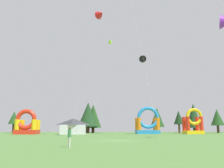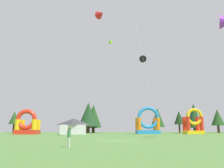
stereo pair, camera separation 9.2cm
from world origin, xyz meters
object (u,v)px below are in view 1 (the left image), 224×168
at_px(kite_black_delta, 143,59).
at_px(kite_red_delta, 100,14).
at_px(inflatable_blue_arch, 148,124).
at_px(inflatable_red_slide, 193,124).
at_px(festival_tent, 73,126).
at_px(kite_lime_box, 110,43).
at_px(person_far_side, 69,135).
at_px(inflatable_orange_dome, 27,126).

height_order(kite_black_delta, kite_red_delta, kite_red_delta).
relative_size(kite_black_delta, inflatable_blue_arch, 2.72).
height_order(inflatable_red_slide, festival_tent, inflatable_red_slide).
height_order(kite_red_delta, kite_lime_box, kite_red_delta).
distance_m(kite_black_delta, inflatable_red_slide, 21.80).
bearing_deg(kite_black_delta, person_far_side, -111.59).
relative_size(inflatable_blue_arch, festival_tent, 1.17).
distance_m(inflatable_blue_arch, inflatable_red_slide, 11.89).
height_order(kite_red_delta, inflatable_blue_arch, kite_red_delta).
distance_m(kite_red_delta, person_far_side, 37.84).
xyz_separation_m(person_far_side, inflatable_blue_arch, (15.98, 41.31, 1.60)).
distance_m(kite_lime_box, festival_tent, 25.18).
distance_m(kite_red_delta, inflatable_orange_dome, 32.99).
distance_m(kite_black_delta, inflatable_orange_dome, 33.68).
bearing_deg(kite_red_delta, festival_tent, 119.35).
bearing_deg(inflatable_red_slide, kite_red_delta, -154.52).
height_order(kite_lime_box, inflatable_orange_dome, kite_lime_box).
relative_size(person_far_side, inflatable_blue_arch, 0.24).
distance_m(kite_black_delta, festival_tent, 24.27).
distance_m(person_far_side, inflatable_orange_dome, 42.89).
bearing_deg(person_far_side, kite_lime_box, -42.83).
relative_size(person_far_side, festival_tent, 0.28).
bearing_deg(festival_tent, inflatable_red_slide, 0.84).
relative_size(inflatable_red_slide, festival_tent, 1.08).
height_order(inflatable_blue_arch, inflatable_red_slide, inflatable_blue_arch).
bearing_deg(kite_red_delta, inflatable_blue_arch, 46.30).
bearing_deg(inflatable_blue_arch, kite_lime_box, 179.98).
xyz_separation_m(inflatable_orange_dome, festival_tent, (11.73, -1.08, -0.20)).
bearing_deg(kite_red_delta, kite_black_delta, 32.79).
height_order(kite_lime_box, inflatable_red_slide, kite_lime_box).
bearing_deg(kite_red_delta, kite_lime_box, 77.84).
relative_size(kite_lime_box, person_far_side, 15.02).
bearing_deg(inflatable_orange_dome, kite_lime_box, 3.39).
relative_size(kite_black_delta, person_far_side, 11.37).
xyz_separation_m(person_far_side, inflatable_red_slide, (27.72, 39.45, 1.55)).
bearing_deg(inflatable_orange_dome, inflatable_blue_arch, 2.29).
height_order(kite_red_delta, festival_tent, kite_red_delta).
bearing_deg(inflatable_blue_arch, inflatable_red_slide, -9.04).
xyz_separation_m(kite_red_delta, person_far_side, (-2.88, -27.61, -25.71)).
bearing_deg(person_far_side, kite_red_delta, -40.76).
bearing_deg(inflatable_blue_arch, kite_black_delta, -108.86).
height_order(kite_black_delta, kite_lime_box, kite_lime_box).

